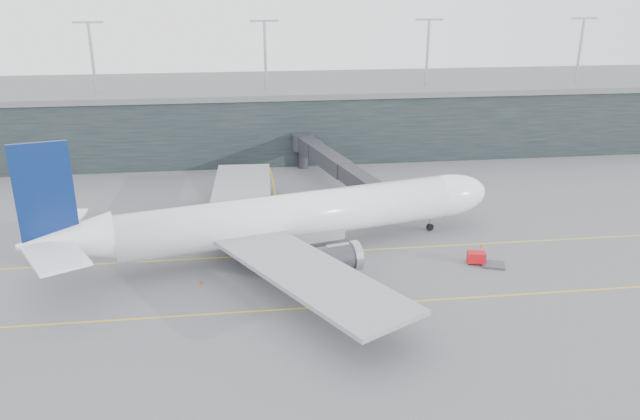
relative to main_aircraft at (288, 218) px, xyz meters
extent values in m
plane|color=#56555A|center=(-5.30, 3.39, -5.37)|extent=(320.00, 320.00, 0.00)
cube|color=yellow|center=(-5.30, -0.61, -5.36)|extent=(160.00, 0.25, 0.02)
cube|color=yellow|center=(-5.30, -16.61, -5.36)|extent=(160.00, 0.25, 0.02)
cube|color=yellow|center=(-0.30, 23.39, -5.36)|extent=(0.25, 60.00, 0.02)
cube|color=black|center=(-5.30, 61.39, 1.63)|extent=(240.00, 35.00, 14.00)
cube|color=#595C5E|center=(-5.30, 61.39, 9.23)|extent=(240.00, 36.00, 1.20)
cylinder|color=#9E9EA3|center=(-35.30, 51.39, 16.63)|extent=(0.60, 0.60, 14.00)
cylinder|color=#9E9EA3|center=(-0.30, 51.39, 16.63)|extent=(0.60, 0.60, 14.00)
cylinder|color=#9E9EA3|center=(34.70, 51.39, 16.63)|extent=(0.60, 0.60, 14.00)
cylinder|color=#9E9EA3|center=(69.70, 51.39, 16.63)|extent=(0.60, 0.60, 14.00)
cylinder|color=white|center=(0.47, 0.11, 0.17)|extent=(48.28, 17.61, 6.48)
ellipsoid|color=white|center=(25.37, 6.14, 0.17)|extent=(14.76, 9.50, 6.48)
cone|color=white|center=(-28.49, -6.89, 0.90)|extent=(12.64, 8.75, 6.22)
cube|color=gray|center=(-0.55, -0.13, -2.34)|extent=(17.49, 9.01, 2.09)
cube|color=black|center=(29.23, 7.07, 1.22)|extent=(2.97, 3.59, 0.84)
cube|color=gray|center=(1.23, -16.38, -0.87)|extent=(23.16, 31.02, 0.58)
cylinder|color=#35363A|center=(4.84, -9.05, -2.65)|extent=(7.97, 5.28, 3.66)
cube|color=gray|center=(-6.39, 15.13, -0.87)|extent=(10.67, 30.69, 0.58)
cylinder|color=#35363A|center=(0.17, 10.26, -2.65)|extent=(7.97, 5.28, 3.66)
cube|color=#091D52|center=(-30.02, -7.26, 7.49)|extent=(6.73, 2.11, 12.55)
cube|color=white|center=(-28.16, -12.73, 1.43)|extent=(9.55, 11.02, 0.37)
cube|color=white|center=(-30.86, -1.55, 1.43)|extent=(5.98, 9.55, 0.37)
cylinder|color=black|center=(22.83, 5.52, -4.79)|extent=(1.22, 0.68, 1.15)
cylinder|color=#9E9EA3|center=(22.83, 5.52, -4.01)|extent=(0.31, 0.31, 2.72)
cylinder|color=black|center=(-2.41, -5.75, -4.69)|extent=(1.44, 0.83, 1.36)
cylinder|color=black|center=(-4.77, 4.01, -4.69)|extent=(1.44, 0.83, 1.36)
cube|color=#28292D|center=(15.61, 5.04, 0.20)|extent=(4.40, 4.73, 3.12)
cube|color=#28292D|center=(13.46, 14.03, 0.20)|extent=(6.07, 14.73, 2.78)
cube|color=#28292D|center=(10.10, 28.12, 0.20)|extent=(6.34, 14.79, 2.90)
cube|color=#28292D|center=(6.75, 42.20, 0.20)|extent=(6.61, 14.86, 3.01)
cylinder|color=#9E9EA3|center=(13.28, 14.79, -3.25)|extent=(0.56, 0.56, 4.23)
cube|color=#35363A|center=(13.28, 14.79, -4.98)|extent=(2.55, 2.14, 0.78)
cylinder|color=#28292D|center=(15.61, 43.89, 0.20)|extent=(4.45, 4.45, 3.34)
cylinder|color=#28292D|center=(15.61, 43.89, -3.37)|extent=(2.00, 2.00, 4.01)
cube|color=red|center=(25.64, -7.11, -4.41)|extent=(2.76, 2.08, 1.46)
cylinder|color=black|center=(24.64, -7.46, -5.14)|extent=(0.48, 0.26, 0.45)
cylinder|color=black|center=(26.39, -7.85, -5.14)|extent=(0.48, 0.26, 0.45)
cylinder|color=black|center=(24.89, -6.36, -5.14)|extent=(0.48, 0.26, 0.45)
cylinder|color=black|center=(26.64, -6.76, -5.14)|extent=(0.48, 0.26, 0.45)
cube|color=#3C3B41|center=(27.73, -8.20, -5.19)|extent=(3.65, 3.30, 0.30)
cube|color=#35363A|center=(-8.93, 13.78, -5.23)|extent=(1.91, 1.56, 0.18)
cube|color=#B1B6BE|center=(-8.93, 13.78, -4.40)|extent=(1.54, 1.45, 1.38)
cube|color=#273B9A|center=(-8.93, 13.78, -3.69)|extent=(1.59, 1.50, 0.07)
cube|color=#35363A|center=(-8.29, 14.44, -5.21)|extent=(2.58, 2.30, 0.22)
cube|color=silver|center=(-8.29, 14.44, -4.24)|extent=(2.14, 2.07, 1.62)
cube|color=#273B9A|center=(-8.29, 14.44, -3.40)|extent=(2.20, 2.13, 0.09)
cube|color=#35363A|center=(-5.98, 14.48, -5.22)|extent=(2.09, 1.73, 0.20)
cube|color=#A5ABB0|center=(-5.98, 14.48, -4.33)|extent=(1.69, 1.60, 1.48)
cube|color=#273B9A|center=(-5.98, 14.48, -3.56)|extent=(1.74, 1.65, 0.08)
cone|color=#EC550D|center=(28.51, -1.90, -4.99)|extent=(0.48, 0.48, 0.76)
cone|color=#E24E0C|center=(4.39, -15.68, -5.02)|extent=(0.45, 0.45, 0.71)
cone|color=orange|center=(2.03, 15.18, -4.98)|extent=(0.48, 0.48, 0.77)
cone|color=#CF540B|center=(-12.14, -8.49, -4.98)|extent=(0.49, 0.49, 0.79)
camera|label=1|loc=(-5.99, -82.53, 31.77)|focal=35.00mm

